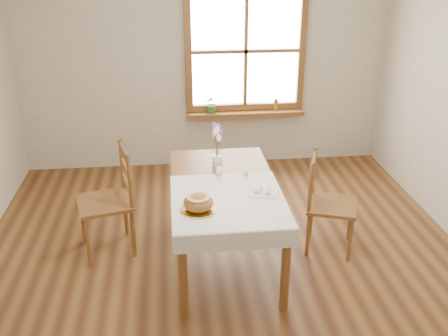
# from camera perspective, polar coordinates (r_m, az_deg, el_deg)

# --- Properties ---
(ground) EXTENTS (5.00, 5.00, 0.00)m
(ground) POSITION_cam_1_polar(r_m,az_deg,el_deg) (4.40, 0.44, -12.36)
(ground) COLOR brown
(ground) RESTS_ON ground
(room_walls) EXTENTS (4.60, 5.10, 2.65)m
(room_walls) POSITION_cam_1_polar(r_m,az_deg,el_deg) (3.65, 0.52, 9.67)
(room_walls) COLOR beige
(room_walls) RESTS_ON ground
(window) EXTENTS (1.46, 0.08, 1.46)m
(window) POSITION_cam_1_polar(r_m,az_deg,el_deg) (6.16, 2.49, 13.20)
(window) COLOR brown
(window) RESTS_ON ground
(window_sill) EXTENTS (1.46, 0.20, 0.05)m
(window_sill) POSITION_cam_1_polar(r_m,az_deg,el_deg) (6.29, 2.46, 6.27)
(window_sill) COLOR brown
(window_sill) RESTS_ON ground
(dining_table) EXTENTS (0.90, 1.60, 0.75)m
(dining_table) POSITION_cam_1_polar(r_m,az_deg,el_deg) (4.31, 0.00, -2.85)
(dining_table) COLOR brown
(dining_table) RESTS_ON ground
(table_linen) EXTENTS (0.91, 0.99, 0.01)m
(table_linen) POSITION_cam_1_polar(r_m,az_deg,el_deg) (4.00, 0.48, -3.67)
(table_linen) COLOR white
(table_linen) RESTS_ON dining_table
(chair_left) EXTENTS (0.59, 0.57, 1.01)m
(chair_left) POSITION_cam_1_polar(r_m,az_deg,el_deg) (4.64, -13.47, -3.69)
(chair_left) COLOR brown
(chair_left) RESTS_ON ground
(chair_right) EXTENTS (0.57, 0.56, 0.93)m
(chair_right) POSITION_cam_1_polar(r_m,az_deg,el_deg) (4.66, 12.25, -4.02)
(chair_right) COLOR brown
(chair_right) RESTS_ON ground
(bread_plate) EXTENTS (0.35, 0.35, 0.01)m
(bread_plate) POSITION_cam_1_polar(r_m,az_deg,el_deg) (3.84, -2.92, -4.76)
(bread_plate) COLOR white
(bread_plate) RESTS_ON table_linen
(bread_loaf) EXTENTS (0.23, 0.23, 0.13)m
(bread_loaf) POSITION_cam_1_polar(r_m,az_deg,el_deg) (3.80, -2.94, -3.83)
(bread_loaf) COLOR #9B6137
(bread_loaf) RESTS_ON bread_plate
(egg_napkin) EXTENTS (0.30, 0.27, 0.01)m
(egg_napkin) POSITION_cam_1_polar(r_m,az_deg,el_deg) (4.12, 4.40, -2.72)
(egg_napkin) COLOR white
(egg_napkin) RESTS_ON table_linen
(eggs) EXTENTS (0.23, 0.22, 0.04)m
(eggs) POSITION_cam_1_polar(r_m,az_deg,el_deg) (4.10, 4.41, -2.39)
(eggs) COLOR white
(eggs) RESTS_ON egg_napkin
(salt_shaker) EXTENTS (0.06, 0.06, 0.10)m
(salt_shaker) POSITION_cam_1_polar(r_m,az_deg,el_deg) (4.34, -0.58, -0.51)
(salt_shaker) COLOR white
(salt_shaker) RESTS_ON table_linen
(pepper_shaker) EXTENTS (0.04, 0.04, 0.08)m
(pepper_shaker) POSITION_cam_1_polar(r_m,az_deg,el_deg) (4.35, 2.51, -0.60)
(pepper_shaker) COLOR white
(pepper_shaker) RESTS_ON table_linen
(flower_vase) EXTENTS (0.11, 0.11, 0.10)m
(flower_vase) POSITION_cam_1_polar(r_m,az_deg,el_deg) (4.59, -0.78, 0.78)
(flower_vase) COLOR white
(flower_vase) RESTS_ON dining_table
(lavender_bouquet) EXTENTS (0.16, 0.16, 0.30)m
(lavender_bouquet) POSITION_cam_1_polar(r_m,az_deg,el_deg) (4.51, -0.80, 3.12)
(lavender_bouquet) COLOR #6D5292
(lavender_bouquet) RESTS_ON flower_vase
(potted_plant) EXTENTS (0.22, 0.24, 0.18)m
(potted_plant) POSITION_cam_1_polar(r_m,az_deg,el_deg) (6.21, -1.38, 7.14)
(potted_plant) COLOR #37772F
(potted_plant) RESTS_ON window_sill
(amber_bottle) EXTENTS (0.06, 0.06, 0.15)m
(amber_bottle) POSITION_cam_1_polar(r_m,az_deg,el_deg) (6.33, 5.94, 7.24)
(amber_bottle) COLOR #A9711F
(amber_bottle) RESTS_ON window_sill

